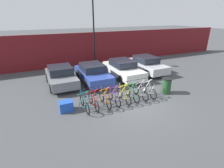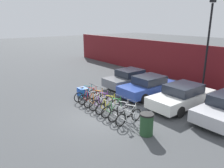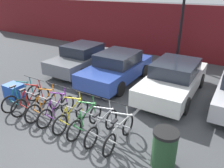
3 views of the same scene
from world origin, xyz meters
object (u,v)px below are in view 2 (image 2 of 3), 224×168
Objects in this scene: bicycle_teal at (86,95)px; bike_rack at (107,102)px; car_blue at (148,86)px; cargo_crate at (83,92)px; bicycle_purple at (101,103)px; bicycle_orange at (96,100)px; bicycle_green at (114,109)px; bicycle_silver at (121,113)px; car_white at (182,96)px; bicycle_yellow at (108,106)px; car_grey at (129,79)px; lamp_post at (208,42)px; trash_bin at (147,124)px; bicycle_white at (129,116)px; bicycle_red at (90,97)px.

bike_rack is at bearing 6.46° from bicycle_teal.
car_blue is 4.50m from cargo_crate.
bike_rack is 2.74× the size of bicycle_purple.
bicycle_orange is 1.75m from bicycle_green.
bicycle_orange is at bearing -177.81° from bicycle_silver.
car_white is at bearing 57.91° from bike_rack.
bicycle_yellow is 0.44× the size of car_grey.
bicycle_purple is 1.00× the size of bicycle_silver.
car_blue reaches higher than bicycle_green.
bike_rack is 0.74× the size of lamp_post.
bicycle_green reaches higher than trash_bin.
trash_bin is (1.92, -0.12, 0.14)m from bicycle_silver.
bicycle_green is at bearing 2.64° from bicycle_purple.
car_grey is 7.37m from trash_bin.
lamp_post is (1.05, 7.97, 3.16)m from bicycle_yellow.
bicycle_yellow is at bearing -55.36° from car_grey.
bicycle_green and bicycle_silver have the same top height.
car_grey is 3.79× the size of trash_bin.
cargo_crate is (-5.08, 0.33, -0.10)m from bicycle_white.
bicycle_teal is 1.00× the size of bicycle_yellow.
bicycle_green is 8.59m from lamp_post.
car_grey is 0.61× the size of lamp_post.
bicycle_teal is 5.48m from trash_bin.
car_grey is at bearing 135.02° from bicycle_white.
bicycle_yellow is at bearing -24.08° from bike_rack.
bicycle_silver is at bearing -3.02° from bicycle_green.
car_white is at bearing -75.99° from lamp_post.
bicycle_teal is at bearing 178.04° from bicycle_red.
bike_rack is 3.42m from trash_bin.
bicycle_purple is at bearing -177.24° from bicycle_yellow.
bicycle_green is at bearing 2.76° from bicycle_yellow.
cargo_crate is (-0.93, 0.33, -0.10)m from bicycle_teal.
bicycle_red is at bearing -177.36° from bicycle_purple.
bicycle_green is 2.44× the size of cargo_crate.
lamp_post reaches higher than bicycle_silver.
bicycle_teal and bicycle_orange have the same top height.
lamp_post is at bearing 68.31° from car_blue.
car_blue is 5.26m from lamp_post.
bicycle_silver is at bearing -2.21° from bicycle_orange.
car_grey is 0.93× the size of car_blue.
car_blue is at bearing 91.71° from bicycle_purple.
lamp_post is at bearing 104.01° from car_white.
car_grey reaches higher than bicycle_green.
bicycle_red and bicycle_orange have the same top height.
bicycle_silver is 4.06m from car_white.
bicycle_orange is 8.87m from lamp_post.
car_blue reaches higher than bicycle_orange.
car_blue is at bearing -8.21° from car_grey.
bicycle_green is 4.24m from car_white.
bicycle_teal is 0.51m from bicycle_red.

